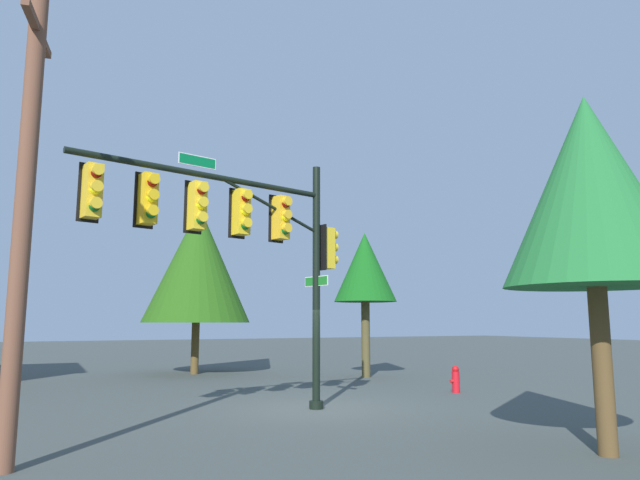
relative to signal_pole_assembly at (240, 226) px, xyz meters
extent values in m
plane|color=#414945|center=(-2.30, -0.57, -4.46)|extent=(120.00, 120.00, 0.00)
cylinder|color=black|center=(-2.30, -0.57, -1.30)|extent=(0.20, 0.20, 6.32)
cylinder|color=black|center=(-2.30, -0.57, -4.36)|extent=(0.36, 0.36, 0.20)
cylinder|color=black|center=(0.82, 0.17, 1.09)|extent=(6.27, 1.61, 0.14)
cylinder|color=black|center=(-0.89, -0.24, 0.59)|extent=(2.85, 0.75, 1.08)
cube|color=yellow|center=(-1.16, -0.30, 0.34)|extent=(0.40, 0.43, 1.10)
cube|color=black|center=(-1.11, -0.49, 0.34)|extent=(0.44, 0.15, 1.22)
sphere|color=maroon|center=(-1.22, -0.11, 0.68)|extent=(0.22, 0.22, 0.22)
cylinder|color=yellow|center=(-1.23, -0.05, 0.73)|extent=(0.26, 0.19, 0.23)
sphere|color=#FFFC14|center=(-1.22, -0.11, 0.34)|extent=(0.22, 0.22, 0.22)
cylinder|color=yellow|center=(-1.23, -0.05, 0.39)|extent=(0.26, 0.19, 0.23)
sphere|color=#0B621E|center=(-1.22, -0.11, 0.00)|extent=(0.22, 0.22, 0.22)
cylinder|color=yellow|center=(-1.23, -0.05, 0.05)|extent=(0.26, 0.19, 0.23)
cube|color=yellow|center=(-0.03, -0.03, 0.34)|extent=(0.39, 0.42, 1.10)
cube|color=black|center=(0.01, -0.23, 0.34)|extent=(0.44, 0.13, 1.22)
sphere|color=maroon|center=(-0.07, 0.16, 0.68)|extent=(0.22, 0.22, 0.22)
cylinder|color=yellow|center=(-0.09, 0.22, 0.73)|extent=(0.26, 0.19, 0.23)
sphere|color=#FFFC14|center=(-0.07, 0.16, 0.34)|extent=(0.22, 0.22, 0.22)
cylinder|color=yellow|center=(-0.09, 0.22, 0.39)|extent=(0.26, 0.19, 0.23)
sphere|color=#0B621E|center=(-0.07, 0.16, 0.00)|extent=(0.22, 0.22, 0.22)
cylinder|color=yellow|center=(-0.09, 0.22, 0.05)|extent=(0.26, 0.19, 0.23)
cube|color=yellow|center=(1.11, 0.24, 0.34)|extent=(0.39, 0.42, 1.10)
cube|color=black|center=(1.15, 0.04, 0.34)|extent=(0.44, 0.14, 1.22)
sphere|color=maroon|center=(1.06, 0.43, 0.68)|extent=(0.22, 0.22, 0.22)
cylinder|color=yellow|center=(1.05, 0.49, 0.73)|extent=(0.26, 0.19, 0.23)
sphere|color=#FFFC14|center=(1.06, 0.43, 0.34)|extent=(0.22, 0.22, 0.22)
cylinder|color=yellow|center=(1.05, 0.49, 0.39)|extent=(0.26, 0.19, 0.23)
sphere|color=#0B621E|center=(1.06, 0.43, 0.00)|extent=(0.22, 0.22, 0.22)
cylinder|color=yellow|center=(1.05, 0.49, 0.05)|extent=(0.26, 0.19, 0.23)
cube|color=yellow|center=(2.24, 0.51, 0.34)|extent=(0.40, 0.43, 1.10)
cube|color=black|center=(2.29, 0.31, 0.34)|extent=(0.44, 0.15, 1.22)
sphere|color=maroon|center=(2.19, 0.70, 0.68)|extent=(0.22, 0.22, 0.22)
cylinder|color=yellow|center=(2.18, 0.76, 0.73)|extent=(0.26, 0.19, 0.23)
sphere|color=#FFFC14|center=(2.19, 0.70, 0.34)|extent=(0.22, 0.22, 0.22)
cylinder|color=yellow|center=(2.18, 0.76, 0.39)|extent=(0.26, 0.19, 0.23)
sphere|color=#0B621E|center=(2.19, 0.70, 0.00)|extent=(0.22, 0.22, 0.22)
cylinder|color=yellow|center=(2.18, 0.76, 0.05)|extent=(0.26, 0.19, 0.23)
cube|color=gold|center=(3.38, 0.77, 0.34)|extent=(0.40, 0.43, 1.10)
cube|color=black|center=(3.42, 0.58, 0.34)|extent=(0.44, 0.14, 1.22)
sphere|color=maroon|center=(3.33, 0.97, 0.68)|extent=(0.22, 0.22, 0.22)
cylinder|color=gold|center=(3.31, 1.03, 0.73)|extent=(0.26, 0.19, 0.23)
sphere|color=#FFFC14|center=(3.33, 0.97, 0.34)|extent=(0.22, 0.22, 0.22)
cylinder|color=gold|center=(3.31, 1.03, 0.39)|extent=(0.26, 0.19, 0.23)
sphere|color=#0B621E|center=(3.33, 0.97, 0.00)|extent=(0.22, 0.22, 0.22)
cylinder|color=gold|center=(3.31, 1.03, 0.05)|extent=(0.26, 0.19, 0.23)
cube|color=yellow|center=(-2.64, -0.65, -0.31)|extent=(0.42, 0.39, 1.10)
cube|color=black|center=(-2.44, -0.60, -0.31)|extent=(0.14, 0.44, 1.22)
sphere|color=maroon|center=(-2.83, -0.70, 0.03)|extent=(0.22, 0.22, 0.22)
cylinder|color=yellow|center=(-2.89, -0.71, 0.08)|extent=(0.19, 0.26, 0.23)
sphere|color=#FFFC14|center=(-2.83, -0.70, -0.31)|extent=(0.22, 0.22, 0.22)
cylinder|color=yellow|center=(-2.89, -0.71, -0.26)|extent=(0.19, 0.26, 0.23)
sphere|color=#0B621E|center=(-2.83, -0.70, -0.65)|extent=(0.22, 0.22, 0.22)
cylinder|color=yellow|center=(-2.89, -0.71, -0.60)|extent=(0.19, 0.26, 0.23)
cube|color=white|center=(1.13, 0.24, 1.39)|extent=(0.92, 0.24, 0.26)
cube|color=#076B36|center=(1.13, 0.24, 1.39)|extent=(0.88, 0.24, 0.22)
cube|color=white|center=(-2.30, -0.57, -1.21)|extent=(0.24, 0.92, 0.26)
cube|color=#1B7625|center=(-2.30, -0.57, -1.21)|extent=(0.24, 0.88, 0.22)
cylinder|color=brown|center=(4.49, 2.98, -0.70)|extent=(0.28, 0.28, 7.50)
cube|color=brown|center=(4.49, 2.98, 2.45)|extent=(0.44, 1.79, 0.12)
cylinder|color=red|center=(-7.67, -1.63, -4.13)|extent=(0.24, 0.24, 0.65)
sphere|color=red|center=(-7.67, -1.63, -3.74)|extent=(0.22, 0.22, 0.22)
cylinder|color=red|center=(-7.52, -1.63, -4.10)|extent=(0.12, 0.10, 0.10)
cylinder|color=brown|center=(-4.38, 6.18, -3.07)|extent=(0.32, 0.32, 2.78)
cone|color=#226D31|center=(-4.38, 6.18, 0.04)|extent=(3.09, 3.09, 3.44)
cylinder|color=brown|center=(-1.89, -11.64, -3.37)|extent=(0.33, 0.33, 2.17)
cone|color=#265814|center=(-1.89, -11.64, 0.27)|extent=(4.60, 4.60, 5.11)
cylinder|color=brown|center=(-7.73, -7.20, -2.95)|extent=(0.35, 0.35, 3.01)
cone|color=#145C18|center=(-7.73, -7.20, -0.03)|extent=(2.55, 2.55, 2.84)
camera|label=1|loc=(4.17, 12.81, -2.28)|focal=31.82mm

